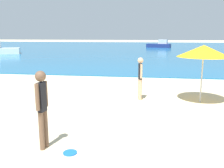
{
  "coord_description": "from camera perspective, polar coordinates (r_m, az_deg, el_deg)",
  "views": [
    {
      "loc": [
        0.52,
        -0.82,
        2.46
      ],
      "look_at": [
        -0.51,
        6.02,
        1.05
      ],
      "focal_mm": 39.47,
      "sensor_mm": 36.0,
      "label": 1
    }
  ],
  "objects": [
    {
      "name": "water",
      "position": [
        44.04,
        7.94,
        8.27
      ],
      "size": [
        160.0,
        60.0,
        0.06
      ],
      "primitive_type": "cube",
      "color": "#1E6B9E",
      "rests_on": "ground"
    },
    {
      "name": "person_standing",
      "position": [
        5.44,
        -15.88,
        -4.76
      ],
      "size": [
        0.23,
        0.39,
        1.71
      ],
      "rotation": [
        0.0,
        0.0,
        4.55
      ],
      "color": "brown",
      "rests_on": "ground"
    },
    {
      "name": "frisbee",
      "position": [
        5.43,
        -9.68,
        -15.42
      ],
      "size": [
        0.29,
        0.29,
        0.03
      ],
      "primitive_type": "cylinder",
      "color": "blue",
      "rests_on": "ground"
    },
    {
      "name": "person_distant",
      "position": [
        9.27,
        6.55,
        1.85
      ],
      "size": [
        0.21,
        0.36,
        1.6
      ],
      "rotation": [
        0.0,
        0.0,
        5.02
      ],
      "color": "#DDAD84",
      "rests_on": "ground"
    },
    {
      "name": "boat_far",
      "position": [
        45.02,
        10.95,
        8.9
      ],
      "size": [
        4.4,
        2.43,
        1.42
      ],
      "rotation": [
        0.0,
        0.0,
        2.87
      ],
      "color": "navy",
      "rests_on": "water"
    },
    {
      "name": "beach_umbrella",
      "position": [
        9.32,
        20.47,
        7.17
      ],
      "size": [
        1.85,
        1.85,
        2.08
      ],
      "color": "#B7B7BC",
      "rests_on": "ground"
    }
  ]
}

